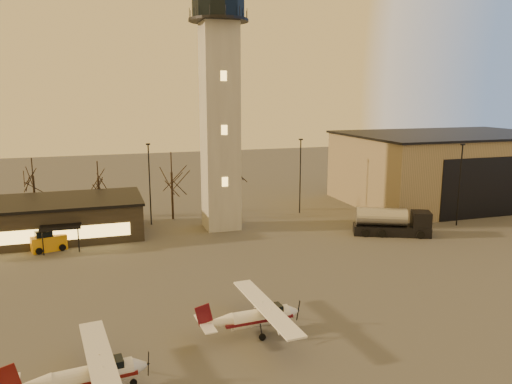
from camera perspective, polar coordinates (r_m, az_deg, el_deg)
ground at (r=34.70m, az=8.63°, el=-16.61°), size 220.00×220.00×0.00m
control_tower at (r=59.00m, az=-4.19°, el=11.42°), size 6.80×6.80×32.60m
hangar at (r=79.89m, az=21.17°, el=2.61°), size 30.60×20.60×10.30m
terminal at (r=61.43m, az=-24.83°, el=-2.96°), size 25.40×12.20×4.30m
light_poles at (r=61.05m, az=-3.81°, el=1.12°), size 58.50×12.25×10.14m
tree_row at (r=67.24m, az=-17.38°, el=2.03°), size 37.20×9.20×8.80m
cessna_front at (r=35.20m, az=0.63°, el=-14.35°), size 7.84×9.90×2.73m
cessna_rear at (r=30.10m, az=-17.88°, el=-19.64°), size 8.12×10.24×2.81m
fuel_truck at (r=59.69m, az=15.21°, el=-3.57°), size 8.85×5.82×3.19m
service_cart at (r=56.54m, az=-22.69°, el=-5.35°), size 3.76×2.88×2.15m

